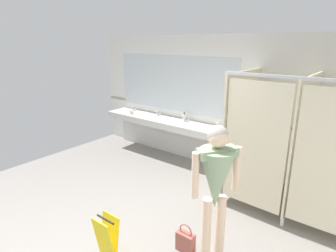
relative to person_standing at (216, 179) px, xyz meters
The scene contains 11 objects.
ground_plane 1.68m from the person_standing, 163.99° to the right, with size 6.47×6.14×0.10m, color gray.
wall_back 2.78m from the person_standing, 116.36° to the left, with size 6.47×0.12×2.61m, color silver.
wall_back_tile_band 2.71m from the person_standing, 116.96° to the left, with size 6.47×0.01×0.06m, color #9E937F.
vanity_counter 3.27m from the person_standing, 137.20° to the left, with size 3.12×0.56×0.96m.
mirror_panel 3.43m from the person_standing, 134.69° to the left, with size 3.02×0.02×1.20m, color silver.
bathroom_stalls 1.62m from the person_standing, 73.20° to the left, with size 1.98×1.31×2.08m.
person_standing is the anchor object (origin of this frame).
handbag 0.97m from the person_standing, 162.84° to the right, with size 0.23×0.11×0.38m.
soap_dispenser 3.05m from the person_standing, 131.26° to the left, with size 0.07×0.07×0.18m.
paper_cup 3.89m from the person_standing, 148.71° to the left, with size 0.07×0.07×0.08m, color beige.
wet_floor_sign 1.46m from the person_standing, 142.08° to the right, with size 0.28×0.19×0.55m.
Camera 1 is at (2.53, -2.17, 2.49)m, focal length 30.26 mm.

